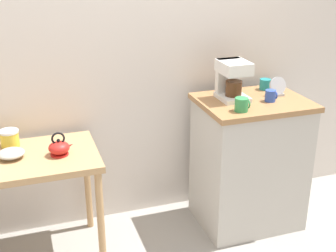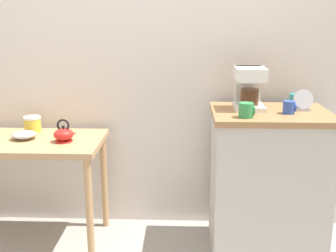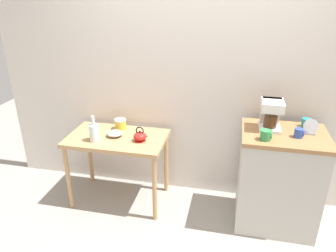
{
  "view_description": "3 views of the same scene",
  "coord_description": "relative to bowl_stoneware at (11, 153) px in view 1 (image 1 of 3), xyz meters",
  "views": [
    {
      "loc": [
        -0.67,
        -2.51,
        1.91
      ],
      "look_at": [
        0.19,
        0.03,
        0.83
      ],
      "focal_mm": 48.73,
      "sensor_mm": 36.0,
      "label": 1
    },
    {
      "loc": [
        0.26,
        -2.52,
        1.5
      ],
      "look_at": [
        0.17,
        -0.01,
        0.85
      ],
      "focal_mm": 45.55,
      "sensor_mm": 36.0,
      "label": 2
    },
    {
      "loc": [
        0.34,
        -2.55,
        2.07
      ],
      "look_at": [
        -0.22,
        -0.0,
        0.92
      ],
      "focal_mm": 33.88,
      "sensor_mm": 36.0,
      "label": 3
    }
  ],
  "objects": [
    {
      "name": "mug_dark_teal",
      "position": [
        1.75,
        0.14,
        0.21
      ],
      "size": [
        0.09,
        0.08,
        0.08
      ],
      "color": "teal",
      "rests_on": "kitchen_counter"
    },
    {
      "name": "kitchen_counter",
      "position": [
        1.56,
        -0.04,
        -0.29
      ],
      "size": [
        0.72,
        0.56,
        0.93
      ],
      "color": "#BCB7AD",
      "rests_on": "ground_plane"
    },
    {
      "name": "mug_blue",
      "position": [
        1.65,
        -0.1,
        0.22
      ],
      "size": [
        0.08,
        0.07,
        0.08
      ],
      "color": "#2D4CAD",
      "rests_on": "kitchen_counter"
    },
    {
      "name": "canister_enamel",
      "position": [
        -0.0,
        0.17,
        0.03
      ],
      "size": [
        0.12,
        0.12,
        0.11
      ],
      "color": "gold",
      "rests_on": "wooden_table"
    },
    {
      "name": "ground_plane",
      "position": [
        0.77,
        -0.08,
        -0.76
      ],
      "size": [
        8.0,
        8.0,
        0.0
      ],
      "primitive_type": "plane",
      "color": "gray"
    },
    {
      "name": "coffee_maker",
      "position": [
        1.43,
        0.04,
        0.32
      ],
      "size": [
        0.18,
        0.22,
        0.26
      ],
      "color": "white",
      "rests_on": "kitchen_counter"
    },
    {
      "name": "mug_tall_green",
      "position": [
        1.39,
        -0.21,
        0.22
      ],
      "size": [
        0.09,
        0.08,
        0.09
      ],
      "color": "#338C4C",
      "rests_on": "kitchen_counter"
    },
    {
      "name": "back_wall",
      "position": [
        0.87,
        0.39,
        0.64
      ],
      "size": [
        4.4,
        0.1,
        2.8
      ],
      "primitive_type": "cube",
      "color": "silver",
      "rests_on": "ground_plane"
    },
    {
      "name": "wooden_table",
      "position": [
        0.02,
        -0.01,
        -0.12
      ],
      "size": [
        0.96,
        0.57,
        0.73
      ],
      "color": "tan",
      "rests_on": "ground_plane"
    },
    {
      "name": "teakettle",
      "position": [
        0.27,
        -0.05,
        0.02
      ],
      "size": [
        0.15,
        0.12,
        0.15
      ],
      "color": "red",
      "rests_on": "wooden_table"
    },
    {
      "name": "table_clock",
      "position": [
        1.76,
        -0.01,
        0.23
      ],
      "size": [
        0.12,
        0.06,
        0.13
      ],
      "color": "#B2B5BA",
      "rests_on": "kitchen_counter"
    },
    {
      "name": "bowl_stoneware",
      "position": [
        0.0,
        0.0,
        0.0
      ],
      "size": [
        0.16,
        0.16,
        0.05
      ],
      "color": "#9E998C",
      "rests_on": "wooden_table"
    }
  ]
}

